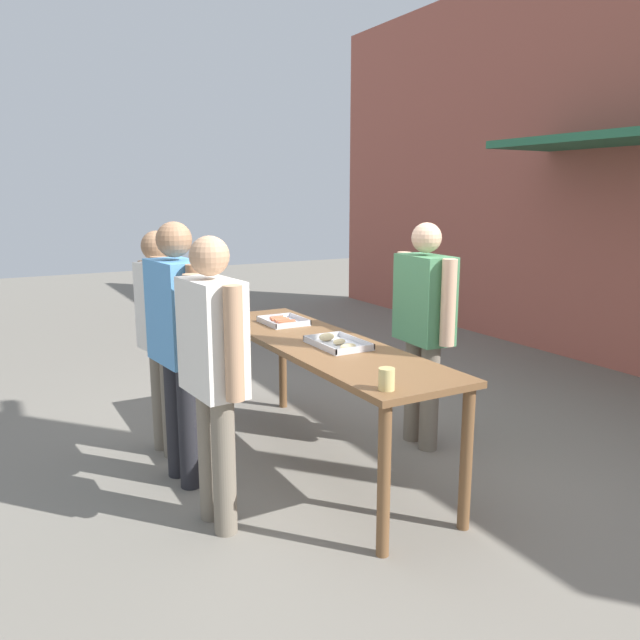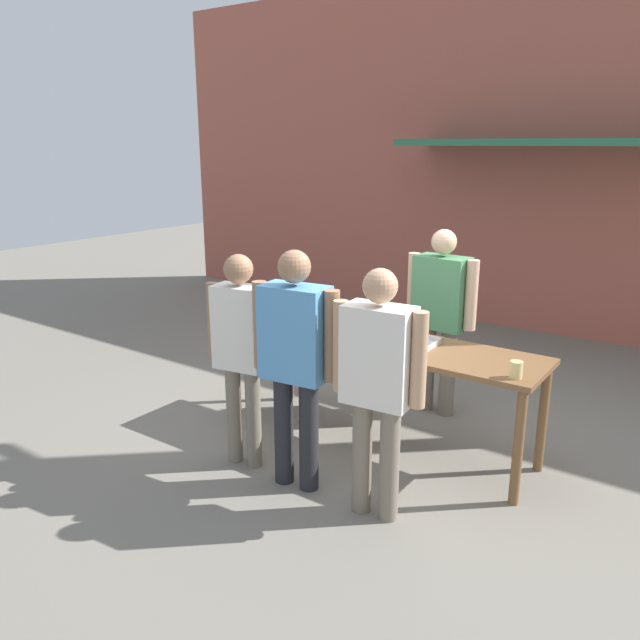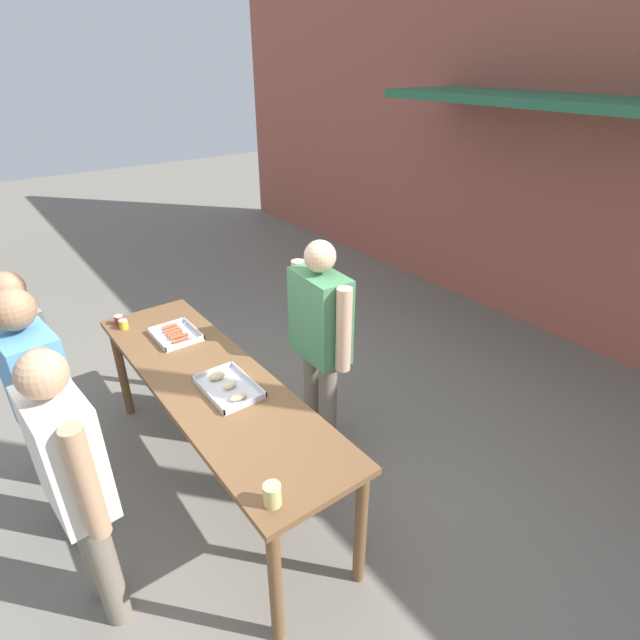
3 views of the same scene
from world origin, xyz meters
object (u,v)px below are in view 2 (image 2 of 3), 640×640
(person_customer_holding_hotdog, at_px, (241,343))
(condiment_jar_mustard, at_px, (258,320))
(person_server_behind_table, at_px, (440,307))
(food_tray_buns, at_px, (407,341))
(food_tray_sausages, at_px, (320,324))
(condiment_jar_ketchup, at_px, (267,322))
(person_customer_waiting_in_line, at_px, (295,352))
(beer_cup, at_px, (516,370))
(person_customer_with_cup, at_px, (378,375))

(person_customer_holding_hotdog, bearing_deg, condiment_jar_mustard, -68.00)
(condiment_jar_mustard, xyz_separation_m, person_server_behind_table, (1.20, 1.06, 0.07))
(food_tray_buns, relative_size, condiment_jar_mustard, 6.05)
(condiment_jar_mustard, bearing_deg, person_server_behind_table, 41.42)
(food_tray_sausages, xyz_separation_m, food_tray_buns, (0.83, -0.00, 0.00))
(food_tray_sausages, height_order, condiment_jar_ketchup, condiment_jar_ketchup)
(person_customer_holding_hotdog, distance_m, person_customer_waiting_in_line, 0.52)
(condiment_jar_mustard, xyz_separation_m, beer_cup, (2.23, 0.01, 0.02))
(person_server_behind_table, bearing_deg, condiment_jar_ketchup, -132.73)
(person_customer_waiting_in_line, bearing_deg, person_customer_holding_hotdog, -8.98)
(food_tray_buns, height_order, beer_cup, beer_cup)
(food_tray_buns, distance_m, condiment_jar_ketchup, 1.22)
(person_customer_holding_hotdog, height_order, person_customer_with_cup, person_customer_with_cup)
(condiment_jar_mustard, height_order, beer_cup, beer_cup)
(food_tray_sausages, bearing_deg, beer_cup, -8.48)
(food_tray_buns, height_order, condiment_jar_ketchup, condiment_jar_ketchup)
(food_tray_buns, height_order, person_customer_with_cup, person_customer_with_cup)
(food_tray_sausages, height_order, beer_cup, beer_cup)
(beer_cup, height_order, person_server_behind_table, person_server_behind_table)
(person_customer_with_cup, bearing_deg, food_tray_buns, -77.72)
(food_tray_buns, height_order, person_customer_holding_hotdog, person_customer_holding_hotdog)
(person_server_behind_table, bearing_deg, condiment_jar_mustard, -134.93)
(food_tray_sausages, xyz_separation_m, person_customer_holding_hotdog, (-0.04, -0.95, 0.08))
(person_customer_waiting_in_line, bearing_deg, condiment_jar_mustard, -43.43)
(beer_cup, bearing_deg, person_customer_holding_hotdog, -159.18)
(condiment_jar_ketchup, bearing_deg, food_tray_sausages, 36.56)
(person_customer_holding_hotdog, xyz_separation_m, person_customer_with_cup, (1.17, -0.02, 0.01))
(food_tray_sausages, distance_m, person_customer_with_cup, 1.49)
(condiment_jar_ketchup, xyz_separation_m, beer_cup, (2.13, 0.00, 0.02))
(food_tray_sausages, relative_size, person_customer_holding_hotdog, 0.22)
(food_tray_buns, relative_size, person_customer_with_cup, 0.27)
(food_tray_sausages, xyz_separation_m, condiment_jar_ketchup, (-0.36, -0.27, 0.02))
(person_server_behind_table, xyz_separation_m, person_customer_with_cup, (0.38, -1.76, -0.00))
(food_tray_sausages, relative_size, condiment_jar_ketchup, 4.94)
(person_customer_waiting_in_line, bearing_deg, condiment_jar_ketchup, -46.57)
(food_tray_buns, distance_m, person_customer_holding_hotdog, 1.29)
(food_tray_buns, relative_size, beer_cup, 3.85)
(food_tray_sausages, height_order, person_customer_holding_hotdog, person_customer_holding_hotdog)
(food_tray_sausages, distance_m, person_customer_holding_hotdog, 0.96)
(food_tray_buns, relative_size, person_customer_holding_hotdog, 0.27)
(person_customer_with_cup, bearing_deg, beer_cup, -137.04)
(condiment_jar_ketchup, relative_size, person_customer_waiting_in_line, 0.04)
(condiment_jar_ketchup, bearing_deg, person_customer_holding_hotdog, -64.79)
(condiment_jar_mustard, bearing_deg, person_customer_holding_hotdog, -58.53)
(food_tray_buns, xyz_separation_m, person_server_behind_table, (-0.08, 0.79, 0.09))
(person_customer_with_cup, bearing_deg, person_server_behind_table, -82.63)
(food_tray_buns, xyz_separation_m, person_customer_holding_hotdog, (-0.87, -0.95, 0.07))
(beer_cup, height_order, person_customer_with_cup, person_customer_with_cup)
(person_customer_with_cup, bearing_deg, person_customer_waiting_in_line, -4.71)
(condiment_jar_mustard, height_order, person_customer_with_cup, person_customer_with_cup)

